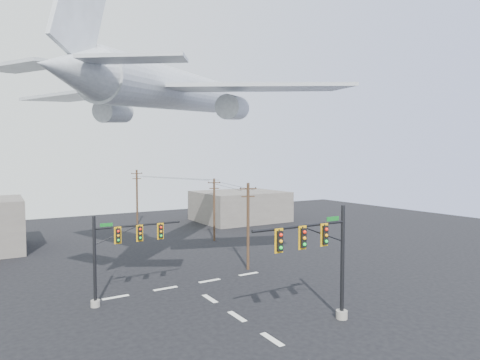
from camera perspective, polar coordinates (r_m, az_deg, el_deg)
ground at (r=25.22m, az=4.59°, el=-21.67°), size 120.00×120.00×0.00m
lane_markings at (r=29.36m, az=-1.83°, el=-17.99°), size 14.00×21.20×0.01m
signal_mast_near at (r=26.24m, az=11.71°, el=-10.87°), size 7.44×0.83×7.52m
signal_mast_far at (r=30.95m, az=-16.94°, el=-9.86°), size 6.78×0.72×6.52m
utility_pole_a at (r=38.24m, az=1.15°, el=-6.34°), size 1.64×0.50×8.29m
utility_pole_b at (r=51.72m, az=-3.69°, el=-4.04°), size 1.57×0.67×8.06m
utility_pole_c at (r=66.42m, az=-14.44°, el=-2.22°), size 1.81×0.30×8.85m
power_lines at (r=52.38m, az=-6.78°, el=-0.12°), size 6.21×31.49×0.28m
airliner at (r=36.04m, az=-9.61°, el=12.50°), size 27.04×26.67×8.43m
building_right at (r=68.93m, az=-0.06°, el=-3.72°), size 14.00×12.00×5.00m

